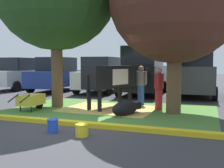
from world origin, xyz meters
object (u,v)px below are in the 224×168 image
(bucket_blue, at_px, (53,125))
(calf_lying, at_px, (126,108))
(person_handler, at_px, (159,87))
(cow_holstein, at_px, (112,77))
(wheelbarrow, at_px, (31,100))
(bucket_yellow, at_px, (82,130))
(hatchback_white, at_px, (101,75))
(sedan_silver, at_px, (19,74))
(suv_dark_grey, at_px, (194,71))
(suv_black, at_px, (144,71))
(sedan_blue, at_px, (57,75))
(person_visitor_near, at_px, (141,84))

(bucket_blue, bearing_deg, calf_lying, 67.99)
(person_handler, bearing_deg, bucket_blue, -114.51)
(cow_holstein, distance_m, person_handler, 1.72)
(wheelbarrow, xyz_separation_m, bucket_yellow, (3.13, -2.38, -0.24))
(bucket_yellow, bearing_deg, wheelbarrow, 142.73)
(hatchback_white, bearing_deg, sedan_silver, -178.66)
(hatchback_white, bearing_deg, bucket_yellow, -70.40)
(bucket_yellow, xyz_separation_m, sedan_silver, (-8.87, 8.78, 0.83))
(cow_holstein, distance_m, hatchback_white, 5.64)
(person_handler, height_order, bucket_blue, person_handler)
(suv_dark_grey, bearing_deg, suv_black, -177.49)
(sedan_silver, bearing_deg, sedan_blue, -3.13)
(bucket_yellow, distance_m, hatchback_white, 9.49)
(bucket_blue, distance_m, suv_dark_grey, 9.22)
(person_visitor_near, bearing_deg, bucket_yellow, -91.78)
(wheelbarrow, bearing_deg, suv_dark_grey, 51.89)
(person_handler, relative_size, bucket_yellow, 4.79)
(cow_holstein, xyz_separation_m, sedan_blue, (-5.24, 4.76, -0.17))
(calf_lying, height_order, sedan_blue, sedan_blue)
(calf_lying, bearing_deg, suv_black, 98.12)
(cow_holstein, distance_m, bucket_blue, 3.89)
(bucket_blue, height_order, hatchback_white, hatchback_white)
(suv_black, bearing_deg, bucket_blue, -91.15)
(sedan_silver, relative_size, hatchback_white, 1.00)
(wheelbarrow, xyz_separation_m, sedan_silver, (-5.74, 6.39, 0.60))
(suv_black, distance_m, suv_dark_grey, 2.58)
(sedan_silver, distance_m, hatchback_white, 5.70)
(bucket_blue, distance_m, sedan_blue, 9.96)
(sedan_blue, bearing_deg, bucket_blue, -59.15)
(person_handler, distance_m, bucket_blue, 4.44)
(person_handler, relative_size, suv_dark_grey, 0.32)
(bucket_blue, height_order, sedan_blue, sedan_blue)
(cow_holstein, height_order, person_handler, cow_holstein)
(sedan_silver, xyz_separation_m, suv_dark_grey, (10.79, 0.05, 0.29))
(calf_lying, bearing_deg, bucket_blue, -112.01)
(calf_lying, xyz_separation_m, person_handler, (0.79, 1.44, 0.56))
(calf_lying, distance_m, bucket_blue, 2.77)
(sedan_blue, height_order, suv_dark_grey, suv_dark_grey)
(wheelbarrow, bearing_deg, person_handler, 22.53)
(person_visitor_near, distance_m, bucket_blue, 4.94)
(person_visitor_near, height_order, suv_black, suv_black)
(calf_lying, bearing_deg, sedan_silver, 146.04)
(calf_lying, distance_m, bucket_yellow, 2.67)
(person_visitor_near, distance_m, sedan_blue, 7.12)
(cow_holstein, relative_size, bucket_yellow, 9.66)
(person_handler, distance_m, sedan_silver, 10.92)
(bucket_blue, distance_m, bucket_yellow, 0.83)
(person_handler, bearing_deg, calf_lying, -118.73)
(person_visitor_near, height_order, bucket_yellow, person_visitor_near)
(person_handler, relative_size, person_visitor_near, 0.96)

